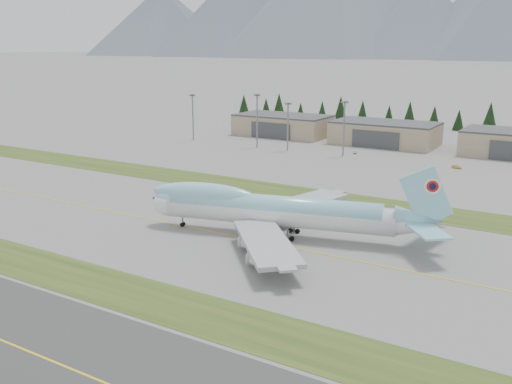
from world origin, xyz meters
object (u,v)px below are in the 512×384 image
Objects in this scene: hangar_left at (283,125)px; hangar_center at (385,133)px; service_vehicle_b at (456,168)px; service_vehicle_a at (355,154)px; boeing_747_freighter at (274,210)px.

hangar_center is (55.00, 0.00, 0.00)m from hangar_left.
service_vehicle_a is at bearing 98.89° from service_vehicle_b.
service_vehicle_a is (52.01, -29.80, -5.39)m from hangar_left.
hangar_left is at bearing 103.76° from boeing_747_freighter.
service_vehicle_b is (20.70, 105.37, -6.53)m from boeing_747_freighter.
boeing_747_freighter is 23.66× the size of service_vehicle_a.
boeing_747_freighter is 1.57× the size of hangar_left.
boeing_747_freighter is 1.57× the size of hangar_center.
hangar_left is 15.07× the size of service_vehicle_a.
service_vehicle_a is (-24.11, 114.28, -6.53)m from boeing_747_freighter.
boeing_747_freighter reaches higher than service_vehicle_a.
boeing_747_freighter is at bearing -62.15° from hangar_left.
hangar_center is at bearing 67.34° from service_vehicle_b.
hangar_center is at bearing 0.00° from hangar_left.
hangar_left is 104.41m from service_vehicle_b.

